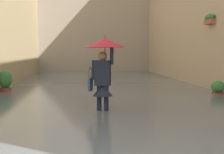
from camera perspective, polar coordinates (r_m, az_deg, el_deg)
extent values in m
plane|color=gray|center=(13.06, -1.15, -2.80)|extent=(60.00, 60.00, 0.00)
cube|color=slate|center=(13.05, -1.15, -2.35)|extent=(8.82, 26.75, 0.21)
cube|color=#9E563D|center=(12.98, 16.89, 9.37)|extent=(0.20, 0.70, 0.18)
ellipsoid|color=#2D7033|center=(13.00, 16.91, 10.07)|extent=(0.28, 0.76, 0.24)
cube|color=#2D2319|center=(8.11, -2.27, -6.97)|extent=(0.17, 0.26, 0.10)
cylinder|color=#1E2333|center=(8.04, -2.28, -4.07)|extent=(0.15, 0.15, 0.73)
cube|color=#2D2319|center=(8.07, -1.02, -7.02)|extent=(0.17, 0.26, 0.10)
cylinder|color=#1E2333|center=(8.00, -1.03, -4.11)|extent=(0.15, 0.15, 0.73)
cube|color=#1E2333|center=(7.95, -1.67, 0.73)|extent=(0.43, 0.32, 0.62)
cone|color=#1E2333|center=(7.99, -1.66, -2.35)|extent=(0.62, 0.62, 0.28)
sphere|color=#8C664C|center=(7.93, -1.67, 3.75)|extent=(0.22, 0.22, 0.22)
cylinder|color=#1E2333|center=(7.88, -0.04, 3.84)|extent=(0.10, 0.10, 0.44)
cylinder|color=#1E2333|center=(7.99, -3.28, 1.26)|extent=(0.10, 0.10, 0.48)
cylinder|color=black|center=(7.92, -1.25, 4.52)|extent=(0.02, 0.02, 0.43)
cone|color=red|center=(7.92, -1.25, 6.05)|extent=(1.01, 1.01, 0.22)
cylinder|color=black|center=(7.92, -1.26, 7.07)|extent=(0.01, 0.01, 0.08)
cube|color=#334766|center=(8.02, -3.86, -1.32)|extent=(0.14, 0.29, 0.32)
torus|color=#334766|center=(8.00, -3.87, 0.67)|extent=(0.10, 0.29, 0.30)
cylinder|color=#9E563D|center=(11.61, 18.18, -3.26)|extent=(0.37, 0.37, 0.28)
torus|color=brown|center=(11.59, 18.19, -2.59)|extent=(0.41, 0.41, 0.04)
ellipsoid|color=#387F3D|center=(11.57, 18.22, -1.60)|extent=(0.48, 0.48, 0.40)
cylinder|color=#9E563D|center=(12.41, -18.32, -2.64)|extent=(0.39, 0.39, 0.33)
torus|color=brown|center=(12.39, -18.34, -1.88)|extent=(0.43, 0.43, 0.04)
ellipsoid|color=#387F3D|center=(12.36, -18.38, -0.38)|extent=(0.48, 0.48, 0.65)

